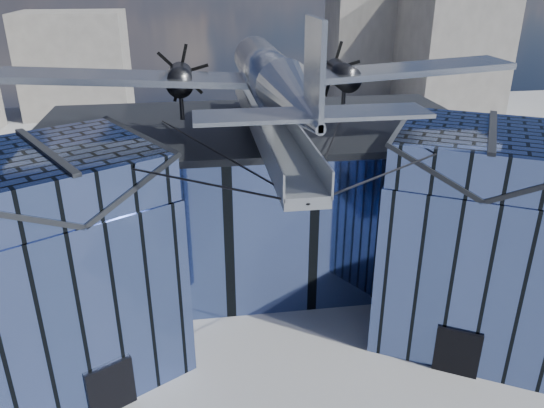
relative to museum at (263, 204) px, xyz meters
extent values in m
plane|color=gray|center=(0.00, -5.82, -5.54)|extent=(120.00, 120.00, 0.00)
cube|color=#485B92|center=(0.00, 3.18, -0.79)|extent=(28.00, 14.00, 9.50)
cube|color=#212328|center=(0.00, 3.18, 4.16)|extent=(28.00, 14.00, 0.40)
cube|color=#485B92|center=(-10.50, -6.82, -0.79)|extent=(11.79, 11.43, 9.50)
cube|color=#485B92|center=(-10.50, -6.82, 5.06)|extent=(11.56, 11.20, 2.20)
cube|color=#212328|center=(-8.55, -5.69, 5.06)|extent=(7.98, 9.23, 2.40)
cube|color=#212328|center=(-10.50, -6.82, 6.21)|extent=(4.30, 7.10, 0.18)
cube|color=black|center=(-8.48, -10.33, -4.24)|extent=(2.03, 1.32, 2.60)
cube|color=black|center=(-6.60, -4.57, -0.79)|extent=(0.34, 0.34, 9.50)
cube|color=#485B92|center=(10.50, -6.82, -0.79)|extent=(11.79, 11.43, 9.50)
cube|color=#485B92|center=(10.50, -6.82, 5.06)|extent=(11.56, 11.20, 2.20)
cube|color=#212328|center=(8.55, -5.69, 5.06)|extent=(7.98, 9.23, 2.40)
cube|color=#212328|center=(12.45, -7.94, 5.06)|extent=(7.98, 9.23, 2.40)
cube|color=#212328|center=(10.50, -6.82, 6.21)|extent=(4.30, 7.10, 0.18)
cube|color=black|center=(8.48, -10.33, -4.24)|extent=(2.03, 1.32, 2.60)
cube|color=black|center=(6.60, -4.57, -0.79)|extent=(0.34, 0.34, 9.50)
cube|color=gray|center=(0.00, -2.32, 5.56)|extent=(1.80, 21.00, 0.50)
cube|color=gray|center=(-0.90, -2.32, 6.21)|extent=(0.08, 21.00, 1.10)
cube|color=gray|center=(0.90, -2.32, 6.21)|extent=(0.08, 21.00, 1.10)
cylinder|color=gray|center=(0.00, 7.18, 4.89)|extent=(0.44, 0.44, 1.35)
cylinder|color=gray|center=(0.00, 1.18, 4.89)|extent=(0.44, 0.44, 1.35)
cylinder|color=gray|center=(0.00, -2.82, 4.89)|extent=(0.44, 0.44, 1.35)
cylinder|color=gray|center=(0.00, -1.82, 6.51)|extent=(0.70, 0.70, 1.40)
cylinder|color=black|center=(-5.25, -9.82, 5.86)|extent=(10.55, 6.08, 0.69)
cylinder|color=black|center=(5.25, -9.82, 5.86)|extent=(10.55, 6.08, 0.69)
cylinder|color=black|center=(-3.00, -4.32, 5.01)|extent=(6.09, 17.04, 1.19)
cylinder|color=black|center=(3.00, -4.32, 5.01)|extent=(6.09, 17.04, 1.19)
cylinder|color=#A9AFB6|center=(0.00, -1.82, 8.46)|extent=(2.50, 11.00, 2.50)
sphere|color=#A9AFB6|center=(0.00, 3.68, 8.46)|extent=(2.50, 2.50, 2.50)
cube|color=black|center=(0.00, 2.68, 9.15)|extent=(1.60, 1.40, 0.50)
cone|color=#A9AFB6|center=(0.00, -10.82, 8.76)|extent=(2.50, 7.00, 2.50)
cube|color=#A9AFB6|center=(0.00, -13.12, 10.36)|extent=(0.18, 2.40, 3.40)
cube|color=#A9AFB6|center=(0.00, -13.02, 8.96)|extent=(8.00, 1.80, 0.14)
cube|color=#A9AFB6|center=(-7.00, -0.82, 8.16)|extent=(14.00, 3.20, 1.08)
cylinder|color=black|center=(-4.60, -0.22, 7.91)|extent=(1.44, 3.20, 1.44)
cone|color=black|center=(-4.60, 1.58, 7.91)|extent=(0.70, 0.70, 0.70)
cube|color=black|center=(-4.60, 1.73, 7.91)|extent=(1.05, 0.06, 3.33)
cube|color=black|center=(-4.60, 1.73, 7.91)|extent=(2.53, 0.06, 2.53)
cube|color=black|center=(-4.60, 1.73, 7.91)|extent=(3.33, 0.06, 1.05)
cylinder|color=black|center=(-4.60, -0.82, 6.69)|extent=(0.24, 0.24, 1.75)
cube|color=#A9AFB6|center=(7.00, -0.82, 8.16)|extent=(14.00, 3.20, 1.08)
cylinder|color=black|center=(4.60, -0.22, 7.91)|extent=(1.44, 3.20, 1.44)
cone|color=black|center=(4.60, 1.58, 7.91)|extent=(0.70, 0.70, 0.70)
cube|color=black|center=(4.60, 1.73, 7.91)|extent=(1.05, 0.06, 3.33)
cube|color=black|center=(4.60, 1.73, 7.91)|extent=(2.53, 0.06, 2.53)
cube|color=black|center=(4.60, 1.73, 7.91)|extent=(3.33, 0.06, 1.05)
cylinder|color=black|center=(4.60, -0.82, 6.69)|extent=(0.24, 0.24, 1.75)
cube|color=gray|center=(32.00, 42.18, 3.46)|extent=(12.00, 14.00, 18.00)
cube|color=gray|center=(-20.00, 49.18, 1.46)|extent=(14.00, 10.00, 14.00)
cube|color=gray|center=(22.00, 52.18, 7.46)|extent=(9.00, 9.00, 26.00)
camera|label=1|loc=(-3.92, -30.15, 13.35)|focal=35.00mm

